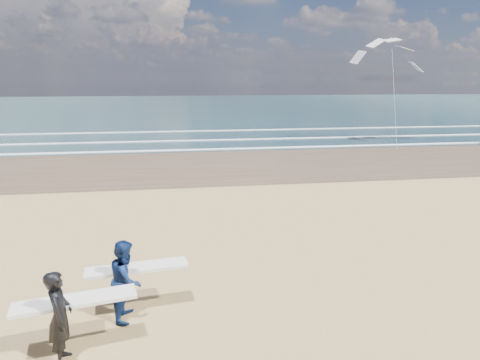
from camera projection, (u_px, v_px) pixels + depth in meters
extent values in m
cube|color=#4A3827|center=(458.00, 155.00, 28.53)|extent=(220.00, 12.00, 0.01)
cube|color=#1C363D|center=(273.00, 106.00, 80.44)|extent=(220.00, 100.00, 0.02)
cube|color=white|center=(419.00, 144.00, 33.14)|extent=(220.00, 0.50, 0.05)
cube|color=white|center=(389.00, 136.00, 37.65)|extent=(220.00, 0.50, 0.05)
cube|color=white|center=(358.00, 128.00, 43.90)|extent=(220.00, 0.50, 0.05)
imported|color=black|center=(60.00, 317.00, 7.60)|extent=(0.51, 0.70, 1.76)
cube|color=white|center=(75.00, 300.00, 7.93)|extent=(2.26, 0.94, 0.07)
imported|color=#0D204B|center=(126.00, 280.00, 9.03)|extent=(0.74, 0.91, 1.74)
cube|color=white|center=(137.00, 268.00, 9.38)|extent=(2.25, 0.80, 0.07)
cube|color=slate|center=(397.00, 148.00, 31.22)|extent=(0.12, 0.12, 0.10)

